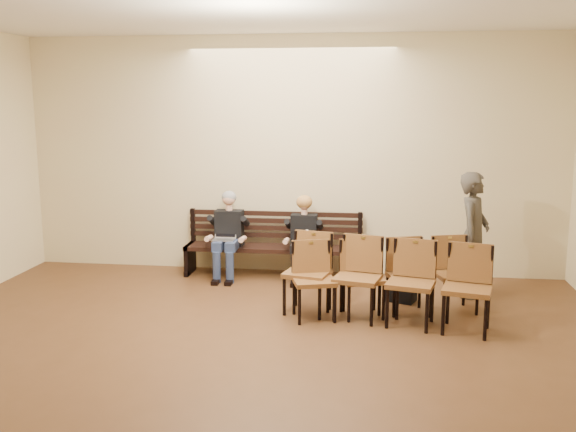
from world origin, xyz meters
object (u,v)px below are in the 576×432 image
bench (273,261)px  water_bottle (307,246)px  seated_man (228,237)px  passerby (474,225)px  seated_woman (303,243)px  bag (400,290)px  chair_row_front (384,281)px  chair_row_back (386,278)px  laptop (224,241)px

bench → water_bottle: (0.54, -0.38, 0.34)m
seated_man → passerby: bearing=-8.0°
seated_woman → bag: bearing=-31.8°
bench → water_bottle: size_ratio=11.51×
water_bottle → bag: bearing=-24.5°
passerby → chair_row_front: 1.73m
passerby → chair_row_front: size_ratio=0.79×
chair_row_back → seated_woman: bearing=112.4°
water_bottle → passerby: passerby is taller
seated_man → water_bottle: size_ratio=5.29×
bench → chair_row_front: 2.41m
bench → seated_woman: seated_woman is taller
bag → chair_row_back: (-0.20, -0.57, 0.32)m
seated_man → chair_row_back: size_ratio=0.53×
laptop → water_bottle: (1.22, -0.13, -0.00)m
laptop → bag: (2.49, -0.71, -0.43)m
seated_woman → bag: size_ratio=2.85×
seated_man → water_bottle: (1.19, -0.26, -0.03)m
seated_woman → chair_row_front: seated_woman is taller
laptop → chair_row_front: chair_row_front is taller
water_bottle → seated_woman: bearing=107.2°
laptop → bag: laptop is taller
passerby → seated_man: bearing=104.1°
bench → bag: bench is taller
seated_woman → laptop: size_ratio=3.41×
seated_woman → laptop: (-1.14, -0.13, 0.03)m
chair_row_front → chair_row_back: 0.26m
seated_man → laptop: bearing=-103.7°
chair_row_front → seated_woman: bearing=137.1°
bag → chair_row_back: chair_row_back is taller
passerby → chair_row_back: passerby is taller
seated_man → chair_row_front: 2.79m
passerby → chair_row_back: bearing=151.6°
bench → chair_row_front: size_ratio=1.09×
water_bottle → chair_row_back: (1.07, -1.16, -0.10)m
seated_man → chair_row_front: seated_man is taller
seated_man → seated_woman: seated_man is taller
laptop → seated_woman: bearing=17.3°
bag → passerby: (0.93, 0.36, 0.81)m
bench → seated_man: bearing=-169.5°
bag → chair_row_front: bearing=-105.7°
bench → passerby: size_ratio=1.37×
laptop → seated_man: bearing=87.0°
water_bottle → chair_row_front: chair_row_front is taller
seated_man → chair_row_back: seated_man is taller
water_bottle → chair_row_front: (1.04, -1.41, -0.07)m
bench → bag: bearing=-27.9°
passerby → chair_row_front: passerby is taller
passerby → chair_row_front: bearing=157.7°
water_bottle → bag: water_bottle is taller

